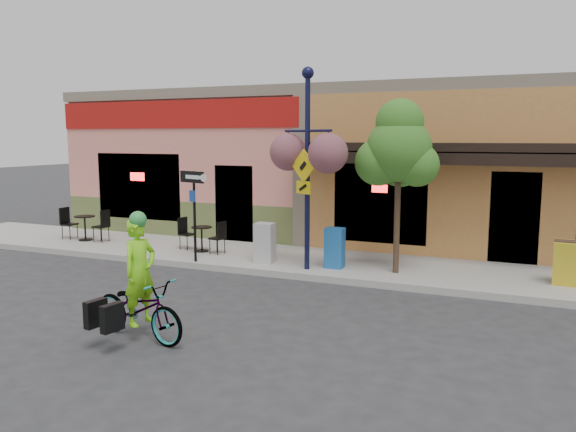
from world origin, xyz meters
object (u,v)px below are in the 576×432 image
object	(u,v)px
newspaper_box_grey	(265,243)
cyclist_rider	(140,288)
lamp_post	(307,170)
one_way_sign	(195,217)
building	(374,163)
street_tree	(398,186)
newspaper_box_blue	(335,248)
bicycle	(139,309)

from	to	relation	value
newspaper_box_grey	cyclist_rider	bearing A→B (deg)	-91.00
lamp_post	one_way_sign	bearing A→B (deg)	-148.79
building	one_way_sign	size ratio (longest dim) A/B	8.44
cyclist_rider	street_tree	xyz separation A→B (m)	(2.82, 5.19, 1.23)
newspaper_box_blue	building	bearing A→B (deg)	94.49
newspaper_box_blue	newspaper_box_grey	xyz separation A→B (m)	(-1.69, -0.13, 0.02)
lamp_post	newspaper_box_grey	size ratio (longest dim) A/B	4.74
bicycle	street_tree	size ratio (longest dim) A/B	0.48
cyclist_rider	newspaper_box_grey	distance (m)	5.01
bicycle	lamp_post	distance (m)	5.21
bicycle	cyclist_rider	xyz separation A→B (m)	(0.05, 0.00, 0.34)
building	newspaper_box_grey	world-z (taller)	building
building	lamp_post	world-z (taller)	lamp_post
lamp_post	newspaper_box_blue	xyz separation A→B (m)	(0.53, 0.37, -1.77)
bicycle	one_way_sign	xyz separation A→B (m)	(-1.77, 4.44, 0.75)
newspaper_box_blue	street_tree	size ratio (longest dim) A/B	0.24
one_way_sign	newspaper_box_blue	distance (m)	3.38
bicycle	newspaper_box_grey	size ratio (longest dim) A/B	1.95
building	one_way_sign	bearing A→B (deg)	-110.56
building	bicycle	world-z (taller)	building
lamp_post	one_way_sign	world-z (taller)	lamp_post
cyclist_rider	street_tree	bearing A→B (deg)	-18.35
lamp_post	newspaper_box_blue	world-z (taller)	lamp_post
cyclist_rider	building	bearing A→B (deg)	6.39
one_way_sign	cyclist_rider	bearing A→B (deg)	-49.35
lamp_post	newspaper_box_grey	world-z (taller)	lamp_post
street_tree	newspaper_box_blue	bearing A→B (deg)	-177.56
newspaper_box_blue	bicycle	bearing A→B (deg)	-107.99
building	street_tree	distance (m)	6.45
newspaper_box_grey	building	bearing A→B (deg)	76.96
street_tree	building	bearing A→B (deg)	108.75
one_way_sign	newspaper_box_grey	size ratio (longest dim) A/B	2.30
newspaper_box_blue	street_tree	world-z (taller)	street_tree
newspaper_box_blue	street_tree	bearing A→B (deg)	0.60
building	one_way_sign	world-z (taller)	building
building	cyclist_rider	xyz separation A→B (m)	(-0.75, -11.29, -1.43)
newspaper_box_grey	street_tree	size ratio (longest dim) A/B	0.25
bicycle	newspaper_box_blue	bearing A→B (deg)	-5.95
building	newspaper_box_blue	world-z (taller)	building
bicycle	one_way_sign	bearing A→B (deg)	31.93
building	bicycle	size ratio (longest dim) A/B	9.94
lamp_post	one_way_sign	xyz separation A→B (m)	(-2.72, -0.32, -1.15)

